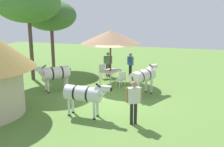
# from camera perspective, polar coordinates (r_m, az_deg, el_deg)

# --- Properties ---
(ground_plane) EXTENTS (36.00, 36.00, 0.00)m
(ground_plane) POSITION_cam_1_polar(r_m,az_deg,el_deg) (14.30, 0.19, -4.80)
(ground_plane) COLOR #5A8238
(shade_umbrella) EXTENTS (3.53, 3.53, 3.18)m
(shade_umbrella) POSITION_cam_1_polar(r_m,az_deg,el_deg) (16.35, -0.32, 7.60)
(shade_umbrella) COLOR brown
(shade_umbrella) RESTS_ON ground_plane
(patio_dining_table) EXTENTS (1.49, 1.22, 0.74)m
(patio_dining_table) POSITION_cam_1_polar(r_m,az_deg,el_deg) (16.72, -0.31, 0.29)
(patio_dining_table) COLOR silver
(patio_dining_table) RESTS_ON ground_plane
(patio_chair_near_hut) EXTENTS (0.61, 0.61, 0.90)m
(patio_chair_near_hut) POSITION_cam_1_polar(r_m,az_deg,el_deg) (15.79, 1.95, -1.03)
(patio_chair_near_hut) COLOR silver
(patio_chair_near_hut) RESTS_ON ground_plane
(patio_chair_near_lawn) EXTENTS (0.61, 0.61, 0.90)m
(patio_chair_near_lawn) POSITION_cam_1_polar(r_m,az_deg,el_deg) (17.80, -1.91, 0.68)
(patio_chair_near_lawn) COLOR white
(patio_chair_near_lawn) RESTS_ON ground_plane
(guest_beside_umbrella) EXTENTS (0.39, 0.52, 1.62)m
(guest_beside_umbrella) POSITION_cam_1_polar(r_m,az_deg,el_deg) (18.24, -0.85, 2.46)
(guest_beside_umbrella) COLOR black
(guest_beside_umbrella) RESTS_ON ground_plane
(guest_behind_table) EXTENTS (0.44, 0.45, 1.61)m
(guest_behind_table) POSITION_cam_1_polar(r_m,az_deg,el_deg) (18.02, 3.83, 2.27)
(guest_behind_table) COLOR black
(guest_behind_table) RESTS_ON ground_plane
(standing_watcher) EXTENTS (0.40, 0.58, 1.78)m
(standing_watcher) POSITION_cam_1_polar(r_m,az_deg,el_deg) (10.78, 4.52, -5.19)
(standing_watcher) COLOR black
(standing_watcher) RESTS_ON ground_plane
(zebra_nearest_camera) EXTENTS (1.68, 1.63, 1.52)m
(zebra_nearest_camera) POSITION_cam_1_polar(r_m,az_deg,el_deg) (15.33, -11.67, 0.01)
(zebra_nearest_camera) COLOR silver
(zebra_nearest_camera) RESTS_ON ground_plane
(zebra_by_umbrella) EXTENTS (0.73, 2.23, 1.52)m
(zebra_by_umbrella) POSITION_cam_1_polar(r_m,az_deg,el_deg) (11.61, -5.81, -4.25)
(zebra_by_umbrella) COLOR silver
(zebra_by_umbrella) RESTS_ON ground_plane
(zebra_toward_hut) EXTENTS (2.07, 1.24, 1.56)m
(zebra_toward_hut) POSITION_cam_1_polar(r_m,az_deg,el_deg) (14.37, 6.48, -0.56)
(zebra_toward_hut) COLOR silver
(zebra_toward_hut) RESTS_ON ground_plane
(acacia_tree_far_lawn) EXTENTS (3.91, 3.91, 5.89)m
(acacia_tree_far_lawn) POSITION_cam_1_polar(r_m,az_deg,el_deg) (17.75, -16.96, 13.68)
(acacia_tree_far_lawn) COLOR #4F3C38
(acacia_tree_far_lawn) RESTS_ON ground_plane
(acacia_tree_behind_hut) EXTENTS (3.64, 3.64, 4.98)m
(acacia_tree_behind_hut) POSITION_cam_1_polar(r_m,az_deg,el_deg) (20.64, -12.49, 11.58)
(acacia_tree_behind_hut) COLOR brown
(acacia_tree_behind_hut) RESTS_ON ground_plane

